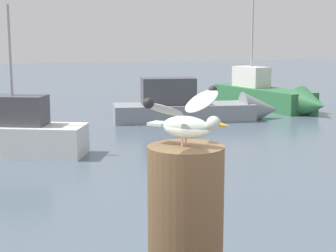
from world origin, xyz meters
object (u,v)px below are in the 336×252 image
at_px(seagull, 187,118).
at_px(boat_grey, 202,107).
at_px(mooring_post, 185,248).
at_px(boat_green, 271,96).

height_order(seagull, boat_grey, seagull).
relative_size(mooring_post, boat_green, 0.15).
relative_size(mooring_post, boat_grey, 0.16).
bearing_deg(boat_grey, boat_green, 26.34).
height_order(mooring_post, seagull, seagull).
relative_size(mooring_post, seagull, 1.77).
height_order(mooring_post, boat_grey, mooring_post).
distance_m(mooring_post, boat_green, 19.53).
height_order(mooring_post, boat_green, boat_green).
xyz_separation_m(mooring_post, boat_grey, (6.18, 14.85, -1.48)).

